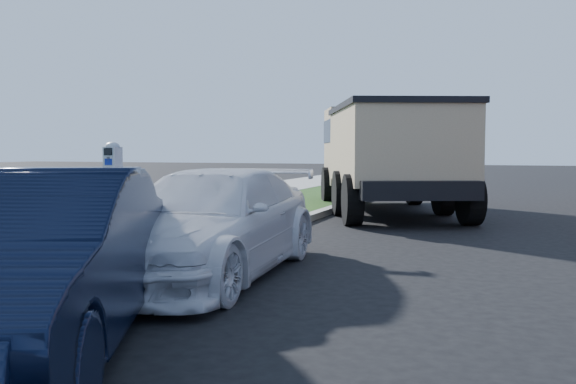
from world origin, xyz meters
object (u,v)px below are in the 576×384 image
(white_wagon, at_px, (210,222))
(dump_truck, at_px, (386,151))
(parking_meter, at_px, (113,177))
(navy_sedan, at_px, (30,262))

(white_wagon, xyz_separation_m, dump_truck, (0.62, 8.82, 0.91))
(parking_meter, xyz_separation_m, navy_sedan, (1.08, -2.59, -0.55))
(white_wagon, relative_size, navy_sedan, 1.05)
(dump_truck, bearing_deg, parking_meter, -121.59)
(white_wagon, height_order, dump_truck, dump_truck)
(white_wagon, distance_m, navy_sedan, 3.26)
(parking_meter, relative_size, white_wagon, 0.33)
(navy_sedan, xyz_separation_m, dump_truck, (0.55, 12.08, 0.86))
(white_wagon, height_order, navy_sedan, navy_sedan)
(parking_meter, distance_m, white_wagon, 1.35)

